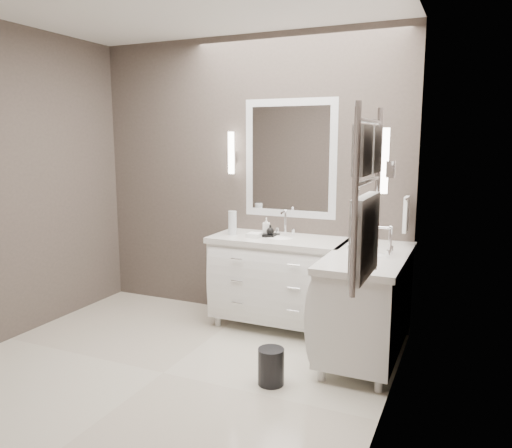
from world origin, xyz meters
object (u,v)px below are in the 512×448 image
at_px(vanity_back, 279,276).
at_px(vanity_right, 367,299).
at_px(towel_ladder, 366,207).
at_px(waste_bin, 271,366).

bearing_deg(vanity_back, vanity_right, -20.38).
height_order(towel_ladder, waste_bin, towel_ladder).
relative_size(vanity_right, waste_bin, 4.70).
bearing_deg(towel_ladder, vanity_back, 124.10).
relative_size(vanity_back, vanity_right, 1.00).
bearing_deg(towel_ladder, waste_bin, 142.59).
bearing_deg(vanity_back, waste_bin, -71.44).
bearing_deg(waste_bin, towel_ladder, -37.41).
bearing_deg(vanity_right, waste_bin, -125.55).
distance_m(vanity_right, waste_bin, 0.96).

